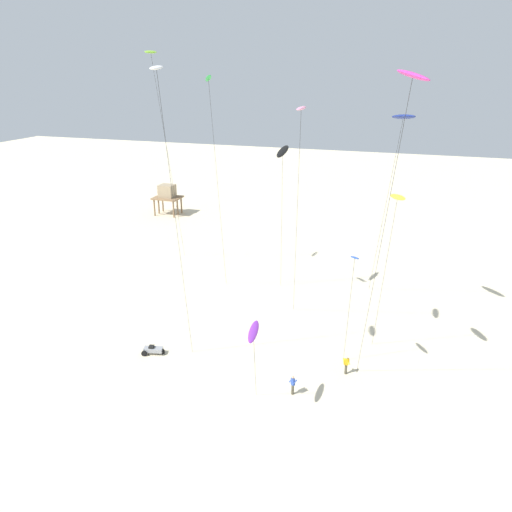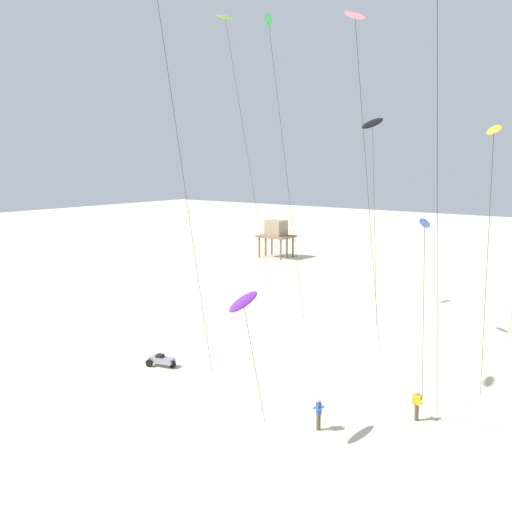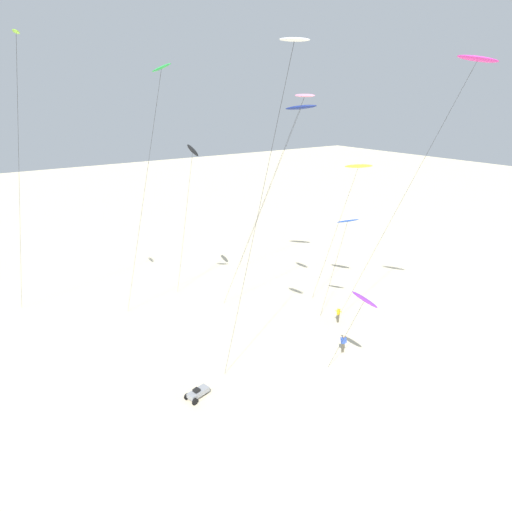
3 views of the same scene
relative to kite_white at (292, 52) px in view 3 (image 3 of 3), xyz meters
The scene contains 14 objects.
ground_plane 24.16m from the kite_white, ahead, with size 260.00×260.00×0.00m, color beige.
kite_white is the anchor object (origin of this frame).
kite_green 13.45m from the kite_white, 99.38° to the left, with size 2.79×9.18×23.79m.
kite_black 20.46m from the kite_white, 80.47° to the left, with size 1.52×5.08×17.12m.
kite_lime 21.75m from the kite_white, 120.00° to the left, with size 2.97×11.10×26.03m.
kite_purple 17.86m from the kite_white, ahead, with size 1.13×3.86×7.63m.
kite_navy 22.01m from the kite_white, 47.95° to the left, with size 3.66×10.62×20.77m.
kite_blue 19.23m from the kite_white, 27.51° to the left, with size 1.19×3.39×11.07m.
kite_magenta 15.61m from the kite_white, ahead, with size 3.51×10.57×24.33m.
kite_yellow 19.12m from the kite_white, 28.21° to the left, with size 1.96×5.69×15.53m.
kite_pink 11.10m from the kite_white, 45.66° to the left, with size 2.78×10.64×21.64m.
kite_flyer_nearest 26.73m from the kite_white, 28.35° to the left, with size 0.65×0.63×1.67m.
kite_flyer_middle 24.51m from the kite_white, 15.93° to the left, with size 0.73×0.72×1.67m.
beach_buggy 24.08m from the kite_white, 137.29° to the left, with size 2.13×1.27×0.82m.
Camera 3 is at (-21.53, -19.78, 21.31)m, focal length 30.34 mm.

